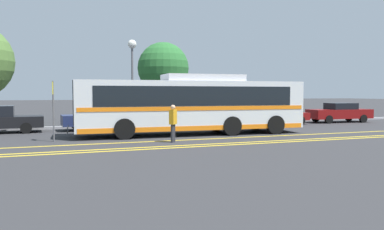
{
  "coord_description": "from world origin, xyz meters",
  "views": [
    {
      "loc": [
        -8.24,
        -19.06,
        2.2
      ],
      "look_at": [
        -1.47,
        -0.35,
        1.03
      ],
      "focal_mm": 35.0,
      "sensor_mm": 36.0,
      "label": 1
    }
  ],
  "objects_px": {
    "parked_car_4": "(340,112)",
    "transit_bus": "(192,104)",
    "parked_car_2": "(196,115)",
    "pedestrian_0": "(173,121)",
    "tree_0": "(163,68)",
    "street_lamp": "(132,59)",
    "parked_car_3": "(278,115)",
    "bus_stop_sign": "(53,104)",
    "parked_car_1": "(103,118)"
  },
  "relations": [
    {
      "from": "bus_stop_sign",
      "to": "street_lamp",
      "type": "distance_m",
      "value": 9.28
    },
    {
      "from": "bus_stop_sign",
      "to": "parked_car_1",
      "type": "bearing_deg",
      "value": -25.92
    },
    {
      "from": "parked_car_3",
      "to": "pedestrian_0",
      "type": "xyz_separation_m",
      "value": [
        -9.88,
        -6.81,
        0.28
      ]
    },
    {
      "from": "transit_bus",
      "to": "parked_car_4",
      "type": "relative_size",
      "value": 2.52
    },
    {
      "from": "parked_car_3",
      "to": "tree_0",
      "type": "relative_size",
      "value": 0.66
    },
    {
      "from": "parked_car_1",
      "to": "bus_stop_sign",
      "type": "xyz_separation_m",
      "value": [
        -2.75,
        -5.01,
        1.01
      ]
    },
    {
      "from": "parked_car_3",
      "to": "pedestrian_0",
      "type": "bearing_deg",
      "value": 123.21
    },
    {
      "from": "parked_car_3",
      "to": "tree_0",
      "type": "distance_m",
      "value": 9.82
    },
    {
      "from": "parked_car_1",
      "to": "parked_car_2",
      "type": "distance_m",
      "value": 6.04
    },
    {
      "from": "pedestrian_0",
      "to": "tree_0",
      "type": "bearing_deg",
      "value": -154.03
    },
    {
      "from": "parked_car_4",
      "to": "tree_0",
      "type": "bearing_deg",
      "value": 66.1
    },
    {
      "from": "transit_bus",
      "to": "parked_car_2",
      "type": "height_order",
      "value": "transit_bus"
    },
    {
      "from": "transit_bus",
      "to": "parked_car_1",
      "type": "bearing_deg",
      "value": 47.23
    },
    {
      "from": "parked_car_1",
      "to": "street_lamp",
      "type": "relative_size",
      "value": 0.82
    },
    {
      "from": "parked_car_4",
      "to": "street_lamp",
      "type": "relative_size",
      "value": 0.85
    },
    {
      "from": "pedestrian_0",
      "to": "transit_bus",
      "type": "bearing_deg",
      "value": -175.02
    },
    {
      "from": "transit_bus",
      "to": "bus_stop_sign",
      "type": "distance_m",
      "value": 6.98
    },
    {
      "from": "parked_car_1",
      "to": "parked_car_4",
      "type": "relative_size",
      "value": 0.97
    },
    {
      "from": "parked_car_1",
      "to": "pedestrian_0",
      "type": "xyz_separation_m",
      "value": [
        2.27,
        -7.07,
        0.24
      ]
    },
    {
      "from": "parked_car_3",
      "to": "parked_car_4",
      "type": "distance_m",
      "value": 5.35
    },
    {
      "from": "parked_car_3",
      "to": "pedestrian_0",
      "type": "distance_m",
      "value": 12.0
    },
    {
      "from": "transit_bus",
      "to": "parked_car_1",
      "type": "height_order",
      "value": "transit_bus"
    },
    {
      "from": "bus_stop_sign",
      "to": "street_lamp",
      "type": "height_order",
      "value": "street_lamp"
    },
    {
      "from": "parked_car_2",
      "to": "pedestrian_0",
      "type": "height_order",
      "value": "pedestrian_0"
    },
    {
      "from": "parked_car_2",
      "to": "parked_car_3",
      "type": "relative_size",
      "value": 1.04
    },
    {
      "from": "parked_car_2",
      "to": "street_lamp",
      "type": "xyz_separation_m",
      "value": [
        -3.78,
        2.26,
        3.79
      ]
    },
    {
      "from": "parked_car_2",
      "to": "bus_stop_sign",
      "type": "distance_m",
      "value": 10.18
    },
    {
      "from": "pedestrian_0",
      "to": "tree_0",
      "type": "xyz_separation_m",
      "value": [
        3.2,
        13.08,
        3.24
      ]
    },
    {
      "from": "pedestrian_0",
      "to": "tree_0",
      "type": "distance_m",
      "value": 13.85
    },
    {
      "from": "parked_car_2",
      "to": "transit_bus",
      "type": "bearing_deg",
      "value": -23.16
    },
    {
      "from": "transit_bus",
      "to": "pedestrian_0",
      "type": "xyz_separation_m",
      "value": [
        -1.93,
        -2.78,
        -0.67
      ]
    },
    {
      "from": "parked_car_4",
      "to": "pedestrian_0",
      "type": "height_order",
      "value": "pedestrian_0"
    },
    {
      "from": "transit_bus",
      "to": "tree_0",
      "type": "bearing_deg",
      "value": -4.17
    },
    {
      "from": "transit_bus",
      "to": "parked_car_3",
      "type": "distance_m",
      "value": 8.96
    },
    {
      "from": "parked_car_2",
      "to": "street_lamp",
      "type": "distance_m",
      "value": 5.81
    },
    {
      "from": "parked_car_4",
      "to": "street_lamp",
      "type": "distance_m",
      "value": 15.91
    },
    {
      "from": "bus_stop_sign",
      "to": "tree_0",
      "type": "xyz_separation_m",
      "value": [
        8.21,
        11.02,
        2.48
      ]
    },
    {
      "from": "parked_car_1",
      "to": "parked_car_2",
      "type": "height_order",
      "value": "parked_car_2"
    },
    {
      "from": "pedestrian_0",
      "to": "bus_stop_sign",
      "type": "relative_size",
      "value": 0.61
    },
    {
      "from": "street_lamp",
      "to": "pedestrian_0",
      "type": "bearing_deg",
      "value": -89.95
    },
    {
      "from": "parked_car_4",
      "to": "street_lamp",
      "type": "bearing_deg",
      "value": 84.13
    },
    {
      "from": "transit_bus",
      "to": "bus_stop_sign",
      "type": "xyz_separation_m",
      "value": [
        -6.94,
        -0.72,
        0.1
      ]
    },
    {
      "from": "parked_car_4",
      "to": "transit_bus",
      "type": "bearing_deg",
      "value": 110.46
    },
    {
      "from": "parked_car_1",
      "to": "pedestrian_0",
      "type": "height_order",
      "value": "pedestrian_0"
    },
    {
      "from": "street_lamp",
      "to": "tree_0",
      "type": "distance_m",
      "value": 4.92
    },
    {
      "from": "parked_car_2",
      "to": "pedestrian_0",
      "type": "distance_m",
      "value": 8.05
    },
    {
      "from": "transit_bus",
      "to": "bus_stop_sign",
      "type": "bearing_deg",
      "value": 98.79
    },
    {
      "from": "parked_car_1",
      "to": "pedestrian_0",
      "type": "distance_m",
      "value": 7.42
    },
    {
      "from": "street_lamp",
      "to": "transit_bus",
      "type": "bearing_deg",
      "value": -73.6
    },
    {
      "from": "street_lamp",
      "to": "parked_car_3",
      "type": "bearing_deg",
      "value": -14.47
    }
  ]
}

